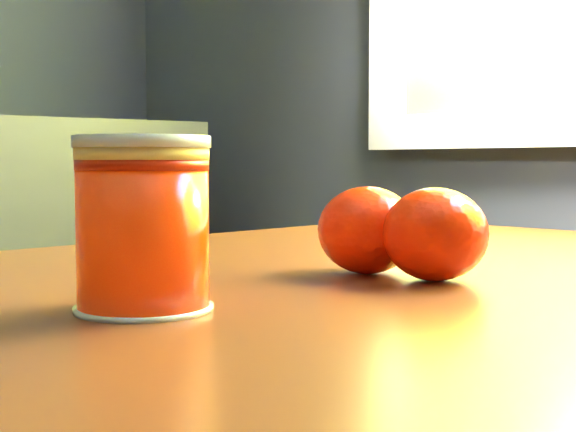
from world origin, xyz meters
TOP-DOWN VIEW (x-y plane):
  - table at (1.04, 0.12)m, footprint 1.06×0.80m
  - juice_glass at (0.89, 0.12)m, footprint 0.07×0.07m
  - orange_front at (1.08, 0.15)m, footprint 0.08×0.08m
  - orange_back at (1.09, 0.09)m, footprint 0.08×0.08m

SIDE VIEW (x-z plane):
  - table at x=1.04m, z-range 0.27..1.01m
  - orange_front at x=1.08m, z-range 0.74..0.80m
  - orange_back at x=1.09m, z-range 0.74..0.80m
  - juice_glass at x=0.89m, z-range 0.74..0.83m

